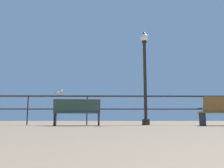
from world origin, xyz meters
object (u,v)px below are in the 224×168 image
(bench_near_left, at_px, (77,111))
(lamppost_center, at_px, (145,73))
(bench_near_right, at_px, (222,110))
(seagull_on_rail, at_px, (59,93))

(bench_near_left, height_order, lamppost_center, lamppost_center)
(bench_near_right, height_order, lamppost_center, lamppost_center)
(bench_near_right, distance_m, seagull_on_rail, 5.93)
(lamppost_center, relative_size, seagull_on_rail, 9.14)
(bench_near_left, distance_m, lamppost_center, 3.13)
(bench_near_right, bearing_deg, seagull_on_rail, 171.76)
(lamppost_center, bearing_deg, bench_near_left, -158.08)
(bench_near_left, xyz_separation_m, bench_near_right, (5.02, -0.00, 0.04))
(bench_near_left, bearing_deg, bench_near_right, -0.03)
(bench_near_left, bearing_deg, seagull_on_rail, 133.81)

